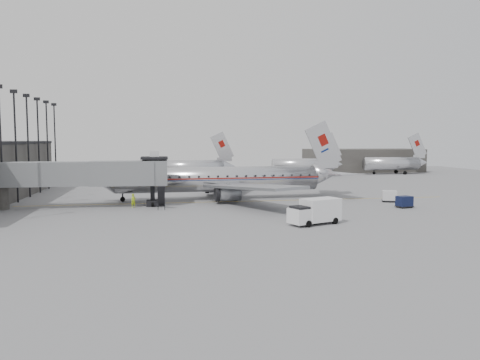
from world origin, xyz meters
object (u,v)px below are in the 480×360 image
object	(u,v)px
airliner	(224,179)
baggage_cart_navy	(404,202)
baggage_cart_white	(389,196)
service_van	(315,211)
ramp_worker	(133,201)

from	to	relation	value
airliner	baggage_cart_navy	xyz separation A→B (m)	(21.28, -12.43, -2.10)
airliner	baggage_cart_navy	size ratio (longest dim) A/B	17.14
airliner	baggage_cart_white	world-z (taller)	airliner
service_van	baggage_cart_white	world-z (taller)	service_van
baggage_cart_white	ramp_worker	distance (m)	34.45
service_van	baggage_cart_navy	world-z (taller)	service_van
ramp_worker	baggage_cart_navy	bearing A→B (deg)	-45.94
baggage_cart_white	service_van	bearing A→B (deg)	-114.72
airliner	ramp_worker	world-z (taller)	airliner
service_van	ramp_worker	xyz separation A→B (m)	(-18.84, 14.93, -0.48)
service_van	baggage_cart_white	bearing A→B (deg)	21.66
service_van	baggage_cart_navy	bearing A→B (deg)	10.33
airliner	baggage_cart_navy	bearing A→B (deg)	-32.55
baggage_cart_navy	ramp_worker	size ratio (longest dim) A/B	1.20
baggage_cart_navy	ramp_worker	distance (m)	34.16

